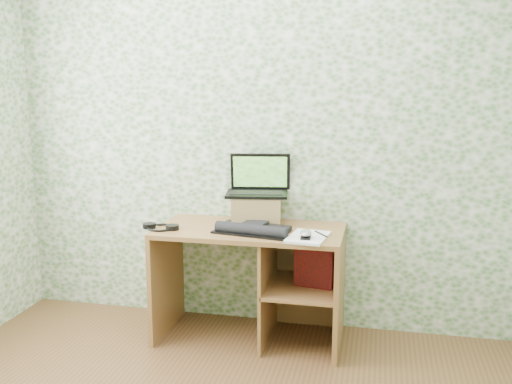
% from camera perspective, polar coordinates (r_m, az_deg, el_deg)
% --- Properties ---
extents(wall_back, '(3.50, 0.00, 3.50)m').
position_cam_1_polar(wall_back, '(3.89, 0.41, 5.34)').
color(wall_back, silver).
rests_on(wall_back, ground).
extents(desk, '(1.20, 0.60, 0.75)m').
position_cam_1_polar(desk, '(3.78, 0.67, -7.57)').
color(desk, brown).
rests_on(desk, floor).
extents(riser, '(0.36, 0.31, 0.19)m').
position_cam_1_polar(riser, '(3.80, 0.08, -1.75)').
color(riser, olive).
rests_on(riser, desk).
extents(laptop, '(0.44, 0.34, 0.27)m').
position_cam_1_polar(laptop, '(3.81, 0.22, 0.72)').
color(laptop, black).
rests_on(laptop, riser).
extents(keyboard, '(0.51, 0.33, 0.07)m').
position_cam_1_polar(keyboard, '(3.58, -0.30, -3.71)').
color(keyboard, black).
rests_on(keyboard, desk).
extents(headphones, '(0.25, 0.19, 0.03)m').
position_cam_1_polar(headphones, '(3.73, -9.50, -3.48)').
color(headphones, black).
rests_on(headphones, desk).
extents(notepad, '(0.26, 0.34, 0.01)m').
position_cam_1_polar(notepad, '(3.47, 5.22, -4.51)').
color(notepad, white).
rests_on(notepad, desk).
extents(mouse, '(0.08, 0.12, 0.04)m').
position_cam_1_polar(mouse, '(3.42, 5.00, -4.29)').
color(mouse, '#BABABC').
rests_on(mouse, notepad).
extents(pen, '(0.09, 0.13, 0.01)m').
position_cam_1_polar(pen, '(3.51, 6.52, -4.18)').
color(pen, black).
rests_on(pen, notepad).
extents(red_box, '(0.26, 0.12, 0.30)m').
position_cam_1_polar(red_box, '(3.68, 5.87, -7.17)').
color(red_box, maroon).
rests_on(red_box, desk).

